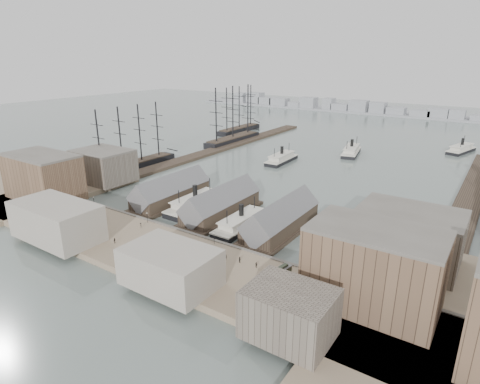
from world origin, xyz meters
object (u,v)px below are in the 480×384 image
Objects in this scene: ferry_docked_west at (196,203)px; horse_cart_right at (199,261)px; tram at (278,276)px; horse_cart_center at (139,245)px; horse_cart_left at (78,210)px.

ferry_docked_west is 6.25× the size of horse_cart_right.
tram is 2.01× the size of horse_cart_center.
horse_cart_left is 42.27m from horse_cart_center.
horse_cart_center is 22.23m from horse_cart_right.
tram is at bearing -59.07° from horse_cart_center.
horse_cart_center is at bearing 91.91° from horse_cart_right.
horse_cart_center is (41.64, -7.24, -0.07)m from horse_cart_left.
horse_cart_right reaches higher than horse_cart_center.
horse_cart_left is at bearing -170.99° from tram.
ferry_docked_west is at bearing 36.81° from horse_cart_right.
horse_cart_right is (32.16, -36.77, 0.37)m from ferry_docked_west.
ferry_docked_west is 40.47m from horse_cart_center.
tram is 46.13m from horse_cart_center.
horse_cart_right is (-23.53, -4.26, -0.87)m from tram.
tram is 2.06× the size of horse_cart_left.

